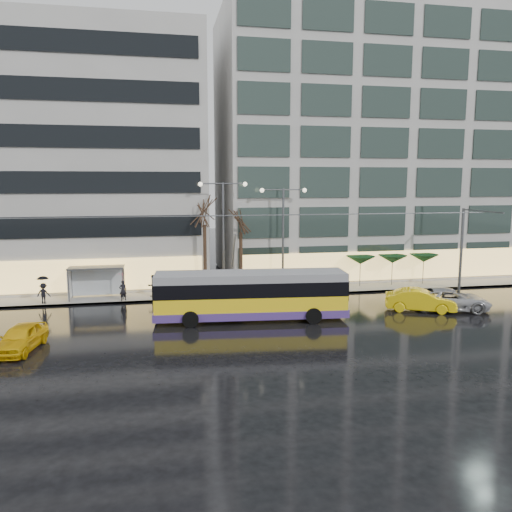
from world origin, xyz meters
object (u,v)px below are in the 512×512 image
object	(u,v)px
trolleybus	(251,297)
street_lamp_near	(223,222)
bus_shelter	(92,275)
taxi_a	(21,338)

from	to	relation	value
trolleybus	street_lamp_near	world-z (taller)	street_lamp_near
trolleybus	bus_shelter	distance (m)	13.76
trolleybus	taxi_a	size ratio (longest dim) A/B	2.99
bus_shelter	taxi_a	xyz separation A→B (m)	(-2.31, -11.72, -1.23)
trolleybus	taxi_a	distance (m)	14.00
bus_shelter	trolleybus	bearing A→B (deg)	-35.75
trolleybus	taxi_a	world-z (taller)	trolleybus
street_lamp_near	taxi_a	world-z (taller)	street_lamp_near
street_lamp_near	trolleybus	bearing A→B (deg)	-84.52
taxi_a	bus_shelter	bearing A→B (deg)	88.37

